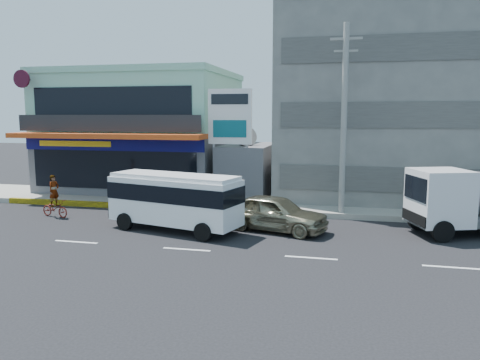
{
  "coord_description": "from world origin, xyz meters",
  "views": [
    {
      "loc": [
        6.23,
        -17.4,
        5.44
      ],
      "look_at": [
        1.07,
        4.97,
        2.2
      ],
      "focal_mm": 35.0,
      "sensor_mm": 36.0,
      "label": 1
    }
  ],
  "objects_px": {
    "shop_building": "(145,134)",
    "motorcycle_rider": "(55,203)",
    "utility_pole_near": "(344,120)",
    "concrete_building": "(409,90)",
    "billboard": "(230,123)",
    "sedan": "(275,213)",
    "satellite_dish": "(245,144)",
    "minibus": "(175,197)"
  },
  "relations": [
    {
      "from": "shop_building",
      "to": "motorcycle_rider",
      "type": "height_order",
      "value": "shop_building"
    },
    {
      "from": "shop_building",
      "to": "utility_pole_near",
      "type": "bearing_deg",
      "value": -25.06
    },
    {
      "from": "concrete_building",
      "to": "motorcycle_rider",
      "type": "distance_m",
      "value": 22.64
    },
    {
      "from": "shop_building",
      "to": "billboard",
      "type": "bearing_deg",
      "value": -32.32
    },
    {
      "from": "sedan",
      "to": "motorcycle_rider",
      "type": "relative_size",
      "value": 2.22
    },
    {
      "from": "billboard",
      "to": "shop_building",
      "type": "bearing_deg",
      "value": 147.68
    },
    {
      "from": "concrete_building",
      "to": "satellite_dish",
      "type": "relative_size",
      "value": 10.67
    },
    {
      "from": "shop_building",
      "to": "billboard",
      "type": "relative_size",
      "value": 1.8
    },
    {
      "from": "concrete_building",
      "to": "sedan",
      "type": "xyz_separation_m",
      "value": [
        -7.0,
        -11.1,
        -6.15
      ]
    },
    {
      "from": "concrete_building",
      "to": "billboard",
      "type": "bearing_deg",
      "value": -151.08
    },
    {
      "from": "shop_building",
      "to": "sedan",
      "type": "height_order",
      "value": "shop_building"
    },
    {
      "from": "concrete_building",
      "to": "sedan",
      "type": "bearing_deg",
      "value": -122.24
    },
    {
      "from": "satellite_dish",
      "to": "minibus",
      "type": "distance_m",
      "value": 8.53
    },
    {
      "from": "satellite_dish",
      "to": "utility_pole_near",
      "type": "bearing_deg",
      "value": -30.96
    },
    {
      "from": "billboard",
      "to": "motorcycle_rider",
      "type": "height_order",
      "value": "billboard"
    },
    {
      "from": "concrete_building",
      "to": "shop_building",
      "type": "bearing_deg",
      "value": -176.65
    },
    {
      "from": "utility_pole_near",
      "to": "minibus",
      "type": "xyz_separation_m",
      "value": [
        -7.58,
        -4.55,
        -3.56
      ]
    },
    {
      "from": "minibus",
      "to": "sedan",
      "type": "height_order",
      "value": "minibus"
    },
    {
      "from": "shop_building",
      "to": "satellite_dish",
      "type": "bearing_deg",
      "value": -20.21
    },
    {
      "from": "concrete_building",
      "to": "sedan",
      "type": "distance_m",
      "value": 14.49
    },
    {
      "from": "shop_building",
      "to": "concrete_building",
      "type": "xyz_separation_m",
      "value": [
        18.0,
        1.05,
        3.0
      ]
    },
    {
      "from": "shop_building",
      "to": "minibus",
      "type": "distance_m",
      "value": 13.04
    },
    {
      "from": "billboard",
      "to": "minibus",
      "type": "height_order",
      "value": "billboard"
    },
    {
      "from": "billboard",
      "to": "sedan",
      "type": "distance_m",
      "value": 7.55
    },
    {
      "from": "billboard",
      "to": "sedan",
      "type": "relative_size",
      "value": 1.38
    },
    {
      "from": "minibus",
      "to": "billboard",
      "type": "bearing_deg",
      "value": 80.35
    },
    {
      "from": "minibus",
      "to": "motorcycle_rider",
      "type": "relative_size",
      "value": 2.97
    },
    {
      "from": "minibus",
      "to": "motorcycle_rider",
      "type": "xyz_separation_m",
      "value": [
        -7.31,
        1.36,
        -0.85
      ]
    },
    {
      "from": "motorcycle_rider",
      "to": "concrete_building",
      "type": "bearing_deg",
      "value": 29.72
    },
    {
      "from": "concrete_building",
      "to": "motorcycle_rider",
      "type": "xyz_separation_m",
      "value": [
        -18.89,
        -10.78,
        -6.26
      ]
    },
    {
      "from": "motorcycle_rider",
      "to": "shop_building",
      "type": "bearing_deg",
      "value": 84.75
    },
    {
      "from": "billboard",
      "to": "utility_pole_near",
      "type": "relative_size",
      "value": 0.69
    },
    {
      "from": "billboard",
      "to": "satellite_dish",
      "type": "bearing_deg",
      "value": 74.48
    },
    {
      "from": "shop_building",
      "to": "utility_pole_near",
      "type": "height_order",
      "value": "utility_pole_near"
    },
    {
      "from": "billboard",
      "to": "concrete_building",
      "type": "bearing_deg",
      "value": 28.92
    },
    {
      "from": "shop_building",
      "to": "satellite_dish",
      "type": "relative_size",
      "value": 8.27
    },
    {
      "from": "satellite_dish",
      "to": "utility_pole_near",
      "type": "height_order",
      "value": "utility_pole_near"
    },
    {
      "from": "satellite_dish",
      "to": "motorcycle_rider",
      "type": "xyz_separation_m",
      "value": [
        -8.89,
        -6.78,
        -2.83
      ]
    },
    {
      "from": "billboard",
      "to": "utility_pole_near",
      "type": "xyz_separation_m",
      "value": [
        6.5,
        -1.8,
        0.22
      ]
    },
    {
      "from": "concrete_building",
      "to": "minibus",
      "type": "distance_m",
      "value": 17.63
    },
    {
      "from": "minibus",
      "to": "concrete_building",
      "type": "bearing_deg",
      "value": 46.37
    },
    {
      "from": "satellite_dish",
      "to": "shop_building",
      "type": "bearing_deg",
      "value": 159.79
    }
  ]
}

